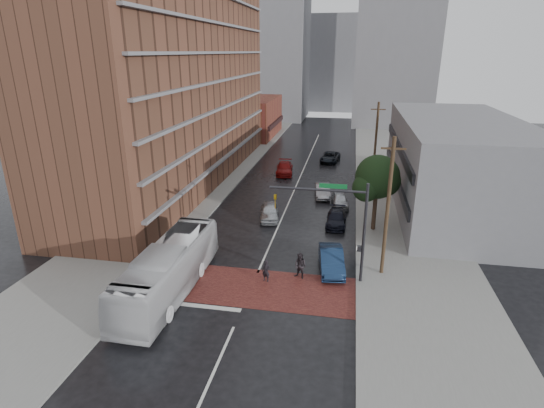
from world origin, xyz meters
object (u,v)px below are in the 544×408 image
Objects in this scene: car_travel_b at (322,190)px; car_parked_mid at (336,218)px; car_travel_a at (269,212)px; suv_travel at (330,157)px; car_parked_far at (340,200)px; pedestrian_b at (300,266)px; transit_bus at (169,269)px; car_parked_near at (331,260)px; pedestrian_a at (266,271)px; car_travel_c at (284,168)px.

car_travel_b is 0.99× the size of car_parked_mid.
car_travel_a is 8.77m from car_travel_b.
suv_travel reaches higher than car_parked_far.
suv_travel is at bearing 88.09° from car_parked_far.
transit_bus is at bearing -134.09° from pedestrian_b.
transit_bus reaches higher than car_parked_near.
pedestrian_a is 12.00m from car_parked_mid.
car_travel_c reaches higher than car_parked_far.
car_travel_c is at bearing 99.06° from car_parked_near.
car_parked_far is at bearing 90.96° from pedestrian_a.
pedestrian_a reaches higher than car_travel_b.
transit_bus is 30.12m from car_travel_c.
transit_bus is 6.56m from pedestrian_a.
pedestrian_a reaches higher than car_travel_c.
car_travel_a is (-1.98, 11.54, -0.06)m from pedestrian_a.
pedestrian_a is at bearing -86.42° from suv_travel.
pedestrian_a is 27.61m from car_travel_c.
car_travel_c reaches higher than car_travel_a.
car_parked_far is (0.15, 5.11, 0.02)m from car_parked_mid.
pedestrian_a is (5.99, 2.52, -0.88)m from transit_bus.
transit_bus is 8.97m from pedestrian_b.
transit_bus reaches higher than car_travel_c.
pedestrian_b is at bearing -100.66° from car_parked_mid.
car_parked_near is (4.37, 2.48, -0.02)m from pedestrian_a.
car_travel_a is at bearing -128.46° from car_travel_b.
pedestrian_b is 10.53m from car_parked_mid.
car_parked_mid is (0.00, 8.69, -0.14)m from car_parked_near.
car_travel_b is at bearing 104.05° from car_parked_mid.
car_travel_a is 0.86× the size of suv_travel.
car_parked_near is at bearing -91.18° from car_travel_b.
car_travel_b is 10.06m from car_travel_c.
pedestrian_b is at bearing -98.31° from car_travel_b.
car_parked_mid is (1.91, -23.83, -0.06)m from suv_travel.
pedestrian_b is 0.44× the size of car_travel_b.
suv_travel is at bearing 102.43° from pedestrian_a.
car_travel_b is 15.94m from suv_travel.
pedestrian_b reaches higher than suv_travel.
pedestrian_a is 11.71m from car_travel_a.
car_parked_near is (7.41, -24.96, 0.04)m from car_travel_c.
car_travel_a is at bearing -92.97° from car_travel_c.
car_parked_near reaches higher than suv_travel.
pedestrian_a is 35.09m from suv_travel.
transit_bus is 2.38× the size of suv_travel.
suv_travel is (0.19, 34.14, -0.25)m from pedestrian_b.
transit_bus reaches higher than suv_travel.
car_travel_a is at bearing 135.46° from pedestrian_b.
car_parked_mid is 5.11m from car_parked_far.
pedestrian_b is (2.28, 0.87, 0.15)m from pedestrian_a.
car_travel_a is at bearing 177.55° from car_parked_mid.
pedestrian_a is at bearing -113.67° from car_parked_far.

